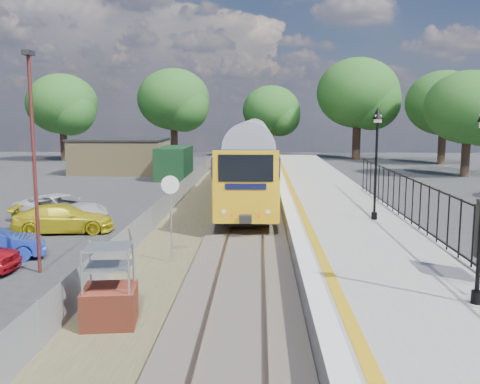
{
  "coord_description": "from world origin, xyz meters",
  "views": [
    {
      "loc": [
        0.56,
        -15.86,
        5.13
      ],
      "look_at": [
        -0.25,
        6.07,
        2.0
      ],
      "focal_mm": 40.0,
      "sensor_mm": 36.0,
      "label": 1
    }
  ],
  "objects_px": {
    "car_yellow": "(63,219)",
    "car_white": "(61,209)",
    "carpark_lamp": "(33,149)",
    "brick_plinth": "(109,287)",
    "victorian_lamp_north": "(377,137)",
    "speed_sign": "(171,203)",
    "train": "(253,152)"
  },
  "relations": [
    {
      "from": "carpark_lamp",
      "to": "car_yellow",
      "type": "bearing_deg",
      "value": 103.23
    },
    {
      "from": "carpark_lamp",
      "to": "victorian_lamp_north",
      "type": "bearing_deg",
      "value": 22.71
    },
    {
      "from": "victorian_lamp_north",
      "to": "brick_plinth",
      "type": "bearing_deg",
      "value": -131.74
    },
    {
      "from": "speed_sign",
      "to": "car_yellow",
      "type": "height_order",
      "value": "speed_sign"
    },
    {
      "from": "victorian_lamp_north",
      "to": "car_yellow",
      "type": "height_order",
      "value": "victorian_lamp_north"
    },
    {
      "from": "victorian_lamp_north",
      "to": "car_yellow",
      "type": "xyz_separation_m",
      "value": [
        -13.41,
        1.06,
        -3.67
      ]
    },
    {
      "from": "train",
      "to": "carpark_lamp",
      "type": "relative_size",
      "value": 5.71
    },
    {
      "from": "brick_plinth",
      "to": "train",
      "type": "bearing_deg",
      "value": 84.02
    },
    {
      "from": "car_yellow",
      "to": "carpark_lamp",
      "type": "bearing_deg",
      "value": -176.22
    },
    {
      "from": "victorian_lamp_north",
      "to": "speed_sign",
      "type": "relative_size",
      "value": 1.48
    },
    {
      "from": "speed_sign",
      "to": "car_white",
      "type": "relative_size",
      "value": 0.63
    },
    {
      "from": "victorian_lamp_north",
      "to": "car_yellow",
      "type": "bearing_deg",
      "value": 175.46
    },
    {
      "from": "victorian_lamp_north",
      "to": "carpark_lamp",
      "type": "relative_size",
      "value": 0.64
    },
    {
      "from": "victorian_lamp_north",
      "to": "train",
      "type": "height_order",
      "value": "victorian_lamp_north"
    },
    {
      "from": "carpark_lamp",
      "to": "car_white",
      "type": "relative_size",
      "value": 1.45
    },
    {
      "from": "brick_plinth",
      "to": "speed_sign",
      "type": "relative_size",
      "value": 0.66
    },
    {
      "from": "speed_sign",
      "to": "car_yellow",
      "type": "xyz_separation_m",
      "value": [
        -5.61,
        4.87,
        -1.52
      ]
    },
    {
      "from": "carpark_lamp",
      "to": "car_white",
      "type": "distance_m",
      "value": 9.2
    },
    {
      "from": "speed_sign",
      "to": "car_yellow",
      "type": "relative_size",
      "value": 0.72
    },
    {
      "from": "brick_plinth",
      "to": "carpark_lamp",
      "type": "xyz_separation_m",
      "value": [
        -3.58,
        4.4,
        3.09
      ]
    },
    {
      "from": "carpark_lamp",
      "to": "car_white",
      "type": "bearing_deg",
      "value": 105.91
    },
    {
      "from": "brick_plinth",
      "to": "speed_sign",
      "type": "height_order",
      "value": "speed_sign"
    },
    {
      "from": "train",
      "to": "carpark_lamp",
      "type": "bearing_deg",
      "value": -104.88
    },
    {
      "from": "train",
      "to": "speed_sign",
      "type": "xyz_separation_m",
      "value": [
        -2.5,
        -23.93,
        -0.19
      ]
    },
    {
      "from": "train",
      "to": "victorian_lamp_north",
      "type": "bearing_deg",
      "value": -75.25
    },
    {
      "from": "car_yellow",
      "to": "car_white",
      "type": "relative_size",
      "value": 0.88
    },
    {
      "from": "brick_plinth",
      "to": "carpark_lamp",
      "type": "distance_m",
      "value": 6.46
    },
    {
      "from": "brick_plinth",
      "to": "car_white",
      "type": "height_order",
      "value": "brick_plinth"
    },
    {
      "from": "car_yellow",
      "to": "car_white",
      "type": "bearing_deg",
      "value": 13.62
    },
    {
      "from": "car_yellow",
      "to": "car_white",
      "type": "xyz_separation_m",
      "value": [
        -0.92,
        2.15,
        0.05
      ]
    },
    {
      "from": "carpark_lamp",
      "to": "car_white",
      "type": "xyz_separation_m",
      "value": [
        -2.35,
        8.23,
        -3.39
      ]
    },
    {
      "from": "speed_sign",
      "to": "car_yellow",
      "type": "distance_m",
      "value": 7.58
    }
  ]
}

